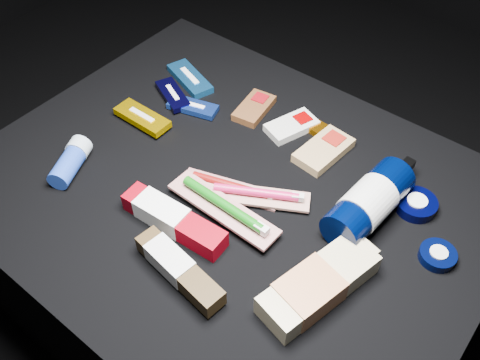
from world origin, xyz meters
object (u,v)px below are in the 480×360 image
Objects in this scene: lotion_bottle at (369,203)px; deodorant_stick at (71,162)px; bodywash_bottle at (317,286)px; toothpaste_carton_red at (170,218)px.

lotion_bottle is 2.12× the size of deodorant_stick.
deodorant_stick is at bearing -160.19° from bodywash_bottle.
lotion_bottle is 1.08× the size of bodywash_bottle.
lotion_bottle is 1.18× the size of toothpaste_carton_red.
deodorant_stick reaches higher than toothpaste_carton_red.
deodorant_stick is 0.25m from toothpaste_carton_red.
lotion_bottle is at bearing 37.85° from toothpaste_carton_red.
lotion_bottle is 0.58m from deodorant_stick.
bodywash_bottle is 1.96× the size of deodorant_stick.
toothpaste_carton_red is at bearing -134.63° from lotion_bottle.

